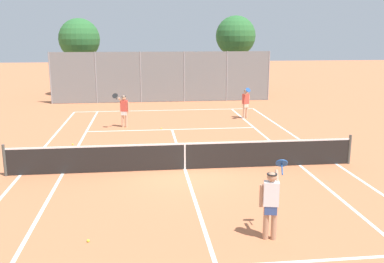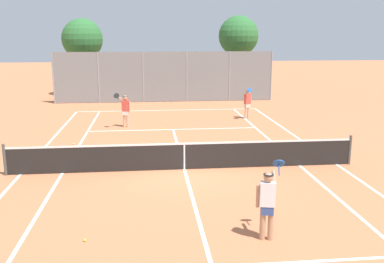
# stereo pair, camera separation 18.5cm
# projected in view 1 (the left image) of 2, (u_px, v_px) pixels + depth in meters

# --- Properties ---
(ground_plane) EXTENTS (120.00, 120.00, 0.00)m
(ground_plane) POSITION_uv_depth(u_px,v_px,m) (185.00, 169.00, 14.80)
(ground_plane) COLOR #C67047
(court_line_markings) EXTENTS (11.10, 23.90, 0.01)m
(court_line_markings) POSITION_uv_depth(u_px,v_px,m) (185.00, 169.00, 14.79)
(court_line_markings) COLOR white
(court_line_markings) RESTS_ON ground
(tennis_net) EXTENTS (12.00, 0.10, 1.07)m
(tennis_net) POSITION_uv_depth(u_px,v_px,m) (185.00, 155.00, 14.68)
(tennis_net) COLOR #474C47
(tennis_net) RESTS_ON ground
(player_near_side) EXTENTS (0.78, 0.71, 1.77)m
(player_near_side) POSITION_uv_depth(u_px,v_px,m) (271.00, 201.00, 9.59)
(player_near_side) COLOR tan
(player_near_side) RESTS_ON ground
(player_far_left) EXTENTS (0.81, 0.70, 1.77)m
(player_far_left) POSITION_uv_depth(u_px,v_px,m) (124.00, 109.00, 21.31)
(player_far_left) COLOR #D8A884
(player_far_left) RESTS_ON ground
(player_far_right) EXTENTS (0.44, 0.89, 1.77)m
(player_far_right) POSITION_uv_depth(u_px,v_px,m) (246.00, 102.00, 23.59)
(player_far_right) COLOR #D8A884
(player_far_right) RESTS_ON ground
(loose_tennis_ball_0) EXTENTS (0.07, 0.07, 0.07)m
(loose_tennis_ball_0) POSITION_uv_depth(u_px,v_px,m) (88.00, 241.00, 9.62)
(loose_tennis_ball_0) COLOR #D1DB33
(loose_tennis_ball_0) RESTS_ON ground
(loose_tennis_ball_1) EXTENTS (0.07, 0.07, 0.07)m
(loose_tennis_ball_1) POSITION_uv_depth(u_px,v_px,m) (73.00, 144.00, 18.05)
(loose_tennis_ball_1) COLOR #D1DB33
(loose_tennis_ball_1) RESTS_ON ground
(loose_tennis_ball_3) EXTENTS (0.07, 0.07, 0.07)m
(loose_tennis_ball_3) POSITION_uv_depth(u_px,v_px,m) (161.00, 128.00, 21.10)
(loose_tennis_ball_3) COLOR #D1DB33
(loose_tennis_ball_3) RESTS_ON ground
(back_fence) EXTENTS (15.01, 0.08, 3.44)m
(back_fence) POSITION_uv_depth(u_px,v_px,m) (163.00, 77.00, 29.23)
(back_fence) COLOR gray
(back_fence) RESTS_ON ground
(tree_behind_left) EXTENTS (3.02, 3.02, 5.74)m
(tree_behind_left) POSITION_uv_depth(u_px,v_px,m) (80.00, 40.00, 31.66)
(tree_behind_left) COLOR brown
(tree_behind_left) RESTS_ON ground
(tree_behind_right) EXTENTS (3.06, 3.06, 5.98)m
(tree_behind_right) POSITION_uv_depth(u_px,v_px,m) (235.00, 38.00, 32.88)
(tree_behind_right) COLOR brown
(tree_behind_right) RESTS_ON ground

